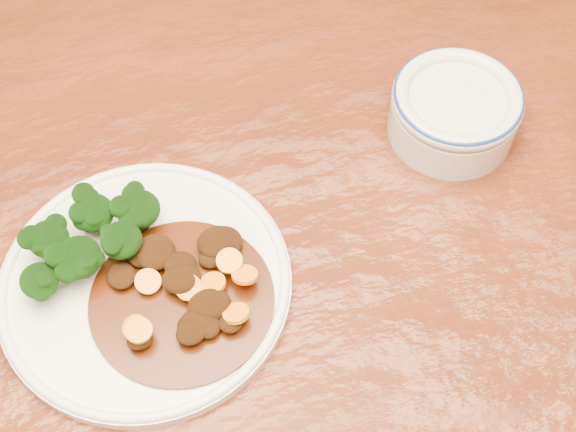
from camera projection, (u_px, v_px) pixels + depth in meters
name	position (u px, v px, depth m)	size (l,w,h in m)	color
dining_table	(266.00, 287.00, 0.85)	(1.54, 0.96, 0.75)	#602511
dinner_plate	(145.00, 283.00, 0.75)	(0.27, 0.27, 0.02)	white
broccoli_florets	(90.00, 238.00, 0.74)	(0.14, 0.09, 0.05)	olive
mince_stew	(189.00, 285.00, 0.73)	(0.17, 0.17, 0.03)	#471807
dip_bowl	(455.00, 110.00, 0.83)	(0.14, 0.14, 0.06)	beige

